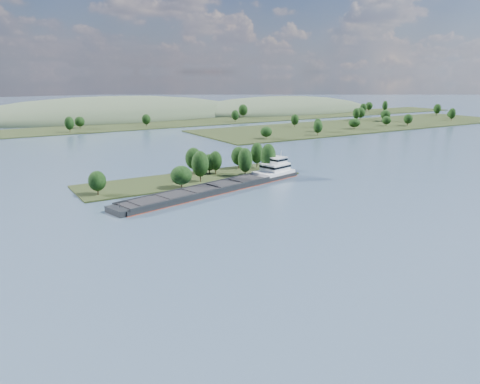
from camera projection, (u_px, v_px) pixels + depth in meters
ground at (265, 214)px, 160.36m from camera, size 1800.00×1800.00×0.00m
tree_island at (205, 169)px, 211.44m from camera, size 100.00×33.25×15.77m
right_bank at (365, 124)px, 425.22m from camera, size 320.00×90.00×14.28m
back_shoreline at (89, 128)px, 396.60m from camera, size 900.00×60.00×15.53m
hill_east at (280, 111)px, 580.67m from camera, size 260.00×140.00×36.00m
hill_west at (114, 117)px, 505.47m from camera, size 320.00×160.00×44.00m
cargo_barge at (227, 185)px, 194.84m from camera, size 93.42×33.33×12.65m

